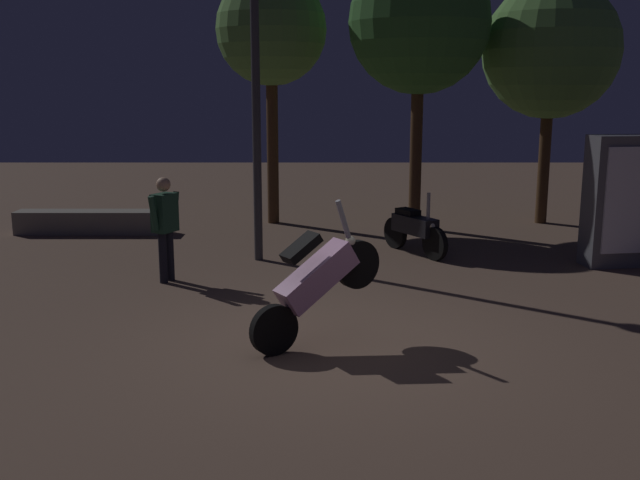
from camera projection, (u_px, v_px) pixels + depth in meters
The scene contains 10 objects.
ground_plane at pixel (335, 346), 8.31m from camera, with size 40.00×40.00×0.00m, color brown.
motorcycle_pink_foreground at pixel (319, 281), 8.18m from camera, with size 1.45×0.99×1.63m.
motorcycle_black_parked_left at pixel (417, 229), 12.74m from camera, with size 0.94×1.48×1.11m.
person_rider_beside at pixel (168, 221), 10.85m from camera, with size 0.39×0.62×1.56m.
streetlamp_near at pixel (258, 64), 11.76m from camera, with size 0.36×0.36×5.03m.
tree_left_bg at pixel (274, 31), 14.94m from camera, with size 2.25×2.25×5.09m.
tree_center_bg at pixel (554, 51), 14.99m from camera, with size 2.78×2.78×4.95m.
tree_right_bg at pixel (422, 24), 14.31m from camera, with size 2.75×2.75×5.43m.
kiosk_billboard at pixel (639, 201), 11.83m from camera, with size 1.65×0.74×2.10m.
planter_wall_low at pixel (93, 222), 14.59m from camera, with size 2.87×0.50×0.45m.
Camera 1 is at (-0.14, -7.89, 2.87)m, focal length 41.59 mm.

